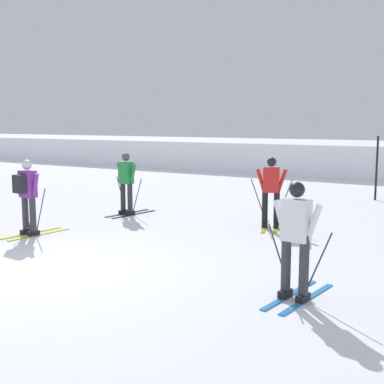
{
  "coord_description": "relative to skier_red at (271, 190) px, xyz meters",
  "views": [
    {
      "loc": [
        6.51,
        -5.74,
        2.52
      ],
      "look_at": [
        0.34,
        4.22,
        0.9
      ],
      "focal_mm": 46.99,
      "sensor_mm": 36.0,
      "label": 1
    }
  ],
  "objects": [
    {
      "name": "skier_red",
      "position": [
        0.0,
        0.0,
        0.0
      ],
      "size": [
        0.95,
        1.63,
        1.71
      ],
      "color": "gold",
      "rests_on": "ground"
    },
    {
      "name": "skier_green",
      "position": [
        -4.05,
        -0.46,
        -0.0
      ],
      "size": [
        1.0,
        1.64,
        1.71
      ],
      "color": "black",
      "rests_on": "ground"
    },
    {
      "name": "ground_plane",
      "position": [
        -1.86,
        -5.37,
        -0.92
      ],
      "size": [
        120.0,
        120.0,
        0.0
      ],
      "primitive_type": "plane",
      "color": "white"
    },
    {
      "name": "trail_marker_pole",
      "position": [
        1.18,
        5.94,
        0.13
      ],
      "size": [
        0.07,
        0.07,
        2.1
      ],
      "primitive_type": "cylinder",
      "color": "black",
      "rests_on": "ground"
    },
    {
      "name": "far_snow_ridge",
      "position": [
        -1.86,
        15.12,
        -0.16
      ],
      "size": [
        80.0,
        7.91,
        1.51
      ],
      "primitive_type": "cube",
      "color": "white",
      "rests_on": "ground"
    },
    {
      "name": "skier_white",
      "position": [
        2.26,
        -4.45,
        -0.0
      ],
      "size": [
        1.0,
        1.63,
        1.71
      ],
      "color": "#237AC6",
      "rests_on": "ground"
    },
    {
      "name": "skier_purple",
      "position": [
        -4.29,
        -3.64,
        0.04
      ],
      "size": [
        1.0,
        1.63,
        1.71
      ],
      "color": "gold",
      "rests_on": "ground"
    }
  ]
}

